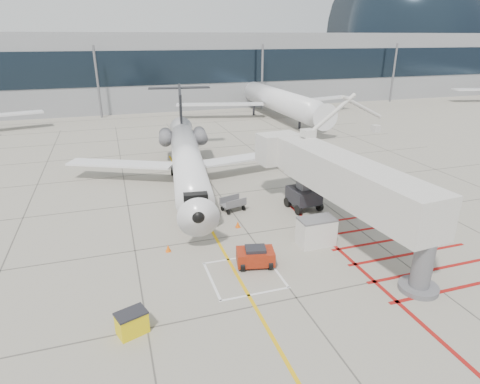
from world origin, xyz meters
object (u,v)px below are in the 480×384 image
object	(u,v)px
regional_jet	(188,151)
jet_bridge	(353,190)
pushback_tug	(255,256)
spill_bin	(132,323)

from	to	relation	value
regional_jet	jet_bridge	size ratio (longest dim) A/B	1.60
regional_jet	jet_bridge	world-z (taller)	regional_jet
jet_bridge	pushback_tug	xyz separation A→B (m)	(-7.29, -1.16, -3.10)
regional_jet	pushback_tug	world-z (taller)	regional_jet
pushback_tug	spill_bin	xyz separation A→B (m)	(-7.68, -3.93, -0.07)
regional_jet	spill_bin	size ratio (longest dim) A/B	21.88
regional_jet	jet_bridge	bearing A→B (deg)	-47.26
regional_jet	spill_bin	bearing A→B (deg)	-101.87
pushback_tug	spill_bin	distance (m)	8.63
jet_bridge	spill_bin	world-z (taller)	jet_bridge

